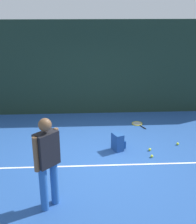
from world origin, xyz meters
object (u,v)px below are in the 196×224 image
(tennis_ball_near_player, at_px, (152,156))
(tennis_ball_by_fence, at_px, (178,144))
(tennis_player, at_px, (47,159))
(tennis_racket, at_px, (138,124))
(backpack, at_px, (118,142))
(tennis_ball_mid_court, at_px, (150,150))

(tennis_ball_near_player, distance_m, tennis_ball_by_fence, 1.01)
(tennis_player, distance_m, tennis_ball_near_player, 2.91)
(tennis_player, relative_size, tennis_racket, 2.69)
(backpack, distance_m, tennis_ball_by_fence, 1.59)
(tennis_ball_near_player, bearing_deg, backpack, 150.87)
(tennis_ball_near_player, bearing_deg, tennis_player, -143.79)
(backpack, distance_m, tennis_ball_near_player, 0.89)
(backpack, xyz_separation_m, tennis_ball_mid_court, (0.78, -0.09, -0.18))
(backpack, distance_m, tennis_ball_mid_court, 0.81)
(tennis_racket, bearing_deg, tennis_ball_by_fence, -174.63)
(tennis_racket, xyz_separation_m, backpack, (-0.78, -1.57, 0.20))
(tennis_ball_by_fence, bearing_deg, tennis_racket, 119.37)
(tennis_ball_near_player, xyz_separation_m, tennis_ball_mid_court, (0.02, 0.33, 0.00))
(tennis_racket, relative_size, tennis_ball_near_player, 9.57)
(tennis_racket, distance_m, tennis_ball_by_fence, 1.60)
(tennis_player, xyz_separation_m, tennis_racket, (2.25, 3.62, -0.95))
(backpack, relative_size, tennis_ball_by_fence, 6.67)
(tennis_player, relative_size, tennis_ball_mid_court, 25.76)
(tennis_ball_near_player, bearing_deg, tennis_racket, 89.28)
(backpack, height_order, tennis_ball_mid_court, backpack)
(tennis_player, height_order, tennis_ball_mid_court, tennis_player)
(backpack, bearing_deg, tennis_player, 119.80)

